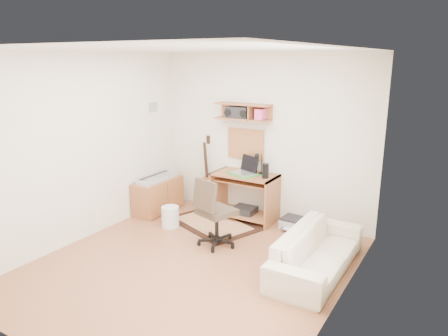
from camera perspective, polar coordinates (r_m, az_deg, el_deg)
The scene contains 22 objects.
floor at distance 5.38m, azimuth -4.51°, elevation -13.11°, with size 3.60×4.00×0.01m, color #A16543.
ceiling at distance 4.76m, azimuth -5.16°, elevation 15.89°, with size 3.60×4.00×0.01m, color white.
back_wall at distance 6.60m, azimuth 5.41°, elevation 4.16°, with size 3.60×0.01×2.60m, color #EEE4CE.
left_wall at distance 6.12m, azimuth -18.69°, elevation 2.60°, with size 0.01×4.00×2.60m, color #EEE4CE.
right_wall at distance 4.16m, azimuth 15.87°, elevation -2.68°, with size 0.01×4.00×2.60m, color #EEE4CE.
wall_shelf at distance 6.56m, azimuth 2.61°, elevation 7.68°, with size 0.90×0.25×0.26m, color #9E5E37.
cork_board at distance 6.74m, azimuth 2.99°, elevation 3.29°, with size 0.64×0.03×0.49m, color tan.
wall_photo at distance 7.09m, azimuth -9.61°, elevation 8.18°, with size 0.02×0.20×0.15m, color #4C8CBF.
desk at distance 6.67m, azimuth 2.84°, elevation -3.91°, with size 1.00×0.55×0.75m, color #9E5E37, non-canonical shape.
laptop at distance 6.51m, azimuth 2.69°, elevation 0.35°, with size 0.36×0.36×0.28m, color silver, non-canonical shape.
speaker at distance 6.32m, azimuth 5.67°, elevation -0.39°, with size 0.10×0.10×0.23m, color black.
desk_lamp at distance 6.54m, azimuth 5.12°, elevation 0.59°, with size 0.11×0.11×0.32m, color black, non-canonical shape.
pencil_cup at distance 6.50m, azimuth 5.54°, elevation -0.49°, with size 0.08×0.08×0.11m, color #3868A8.
boombox at distance 6.60m, azimuth 1.91°, elevation 7.55°, with size 0.37×0.17×0.19m, color black.
rug at distance 6.58m, azimuth -1.46°, elevation -7.55°, with size 1.35×0.90×0.02m, color beige.
task_chair at distance 5.71m, azimuth -1.00°, elevation -5.94°, with size 0.50×0.50×0.98m, color #3B2F23, non-canonical shape.
cabinet at distance 7.11m, azimuth -8.96°, elevation -3.73°, with size 0.40×0.90×0.55m, color #9E5E37.
music_keyboard at distance 7.02m, azimuth -9.06°, elevation -1.34°, with size 0.25×0.79×0.07m, color #B2B5BA.
guitar at distance 7.13m, azimuth -2.68°, elevation -0.58°, with size 0.33×0.21×1.25m, color #945D2D, non-canonical shape.
waste_basket at distance 6.48m, azimuth -7.32°, elevation -6.59°, with size 0.27×0.27×0.32m, color white.
printer at distance 6.48m, azimuth 9.70°, elevation -7.41°, with size 0.42×0.32×0.16m, color #A5A8AA.
sofa at distance 5.22m, azimuth 12.61°, elevation -10.13°, with size 1.74×0.51×0.68m, color beige.
Camera 1 is at (2.80, -3.85, 2.50)m, focal length 33.57 mm.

